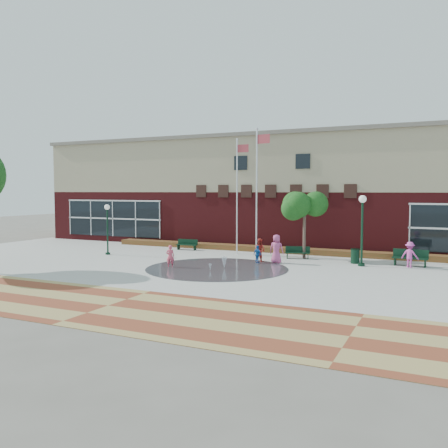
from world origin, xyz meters
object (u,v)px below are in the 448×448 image
at_px(bench_left, 187,247).
at_px(trash_can, 355,256).
at_px(flagpole_left, 238,190).
at_px(flagpole_right, 257,184).
at_px(child_splash, 170,256).

distance_m(bench_left, trash_can, 13.16).
bearing_deg(flagpole_left, bench_left, 174.55).
relative_size(flagpole_right, trash_can, 9.42).
relative_size(flagpole_left, flagpole_right, 0.92).
xyz_separation_m(flagpole_left, child_splash, (-1.29, -7.19, -3.97)).
distance_m(flagpole_left, trash_can, 9.54).
height_order(flagpole_right, bench_left, flagpole_right).
relative_size(flagpole_left, bench_left, 4.89).
height_order(bench_left, trash_can, trash_can).
height_order(trash_can, child_splash, child_splash).
relative_size(flagpole_right, child_splash, 6.62).
relative_size(flagpole_right, bench_left, 5.29).
xyz_separation_m(flagpole_left, bench_left, (-4.55, 0.58, -4.38)).
relative_size(flagpole_left, child_splash, 6.11).
bearing_deg(child_splash, flagpole_left, -121.45).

